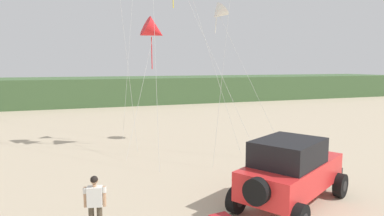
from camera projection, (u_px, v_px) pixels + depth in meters
dune_ridge at (82, 91)px, 41.61m from camera, size 90.00×9.63×3.11m
jeep at (291, 170)px, 11.38m from camera, size 4.98×4.21×2.26m
person_watching at (95, 202)px, 9.41m from camera, size 0.61×0.38×1.67m
kite_purple_stunt at (218, 13)px, 19.93m from camera, size 3.12×3.95×8.27m
kite_white_parafoil at (154, 31)px, 19.10m from camera, size 2.90×3.30×7.30m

